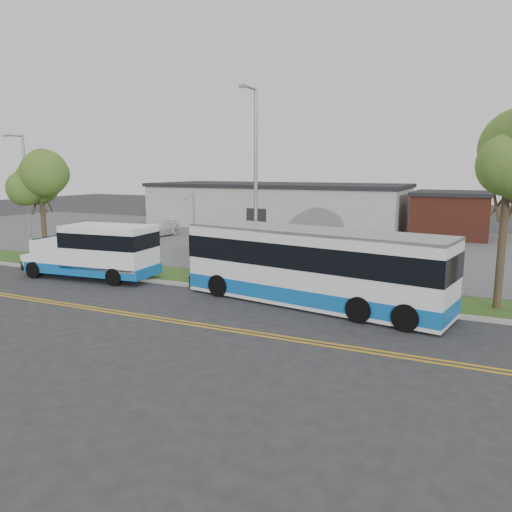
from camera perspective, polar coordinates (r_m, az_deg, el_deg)
The scene contains 19 objects.
ground at distance 24.35m, azimuth -9.28°, elevation -3.98°, with size 140.00×140.00×0.00m, color #28282B.
lane_line_north at distance 21.40m, azimuth -15.14°, elevation -6.14°, with size 70.00×0.12×0.01m, color #C59117.
lane_line_south at distance 21.19m, azimuth -15.66°, elevation -6.34°, with size 70.00×0.12×0.01m, color #C59117.
curb at distance 25.22m, azimuth -7.87°, elevation -3.29°, with size 80.00×0.30×0.15m, color #9E9B93.
verge at distance 26.71m, azimuth -5.77°, elevation -2.55°, with size 80.00×3.30×0.10m, color #2A4F1A.
parking_lot at distance 39.27m, azimuth 4.85°, elevation 1.50°, with size 80.00×25.00×0.10m, color #4C4C4F.
commercial_building at distance 50.48m, azimuth 2.46°, elevation 5.84°, with size 25.40×10.40×4.35m.
brick_wing at distance 45.69m, azimuth 21.45°, elevation 4.45°, with size 6.30×7.30×3.90m.
tree_east at distance 22.44m, azimuth 26.97°, elevation 9.90°, with size 5.20×5.20×8.33m.
tree_west at distance 34.08m, azimuth -23.42°, elevation 8.00°, with size 4.40×4.40×6.91m.
streetlight_near at distance 24.51m, azimuth -0.10°, elevation 8.61°, with size 0.35×1.53×9.50m.
streetlight_far at distance 38.57m, azimuth -24.85°, elevation 7.07°, with size 0.35×1.53×8.00m.
shuttle_bus at distance 27.82m, azimuth -17.62°, elevation 0.66°, with size 7.71×3.07×2.89m.
transit_bus at distance 21.55m, azimuth 6.39°, elevation -1.23°, with size 12.07×4.66×3.27m.
pedestrian at distance 31.56m, azimuth -21.37°, elevation 0.46°, with size 0.64×0.42×1.75m, color black.
parked_car_a at distance 36.78m, azimuth 0.30°, elevation 2.27°, with size 1.66×4.75×1.57m, color #AEB2B6.
parked_car_b at distance 43.50m, azimuth -11.01°, elevation 3.04°, with size 1.69×4.15×1.21m, color white.
grocery_bag_left at distance 31.73m, azimuth -21.99°, elevation -0.85°, with size 0.32×0.32×0.32m, color white.
grocery_bag_right at distance 31.63m, azimuth -20.59°, elevation -0.79°, with size 0.32×0.32×0.32m, color white.
Camera 1 is at (13.48, -19.43, 5.82)m, focal length 35.00 mm.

